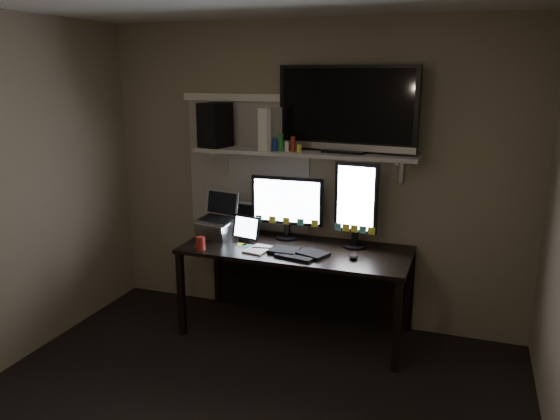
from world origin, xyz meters
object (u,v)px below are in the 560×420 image
at_px(mouse, 354,257).
at_px(laptop, 217,215).
at_px(keyboard, 298,252).
at_px(tablet, 247,229).
at_px(monitor_landscape, 287,207).
at_px(game_console, 272,129).
at_px(speaker, 215,125).
at_px(tv, 347,109).
at_px(cup, 201,243).
at_px(monitor_portrait, 356,205).
at_px(desk, 300,264).

distance_m(mouse, laptop, 1.24).
xyz_separation_m(keyboard, mouse, (0.42, 0.03, 0.00)).
xyz_separation_m(keyboard, tablet, (-0.49, 0.16, 0.10)).
bearing_deg(monitor_landscape, game_console, -162.54).
xyz_separation_m(game_console, speaker, (-0.50, -0.01, 0.01)).
height_order(keyboard, speaker, speaker).
distance_m(tv, game_console, 0.62).
bearing_deg(speaker, keyboard, -6.85).
relative_size(tablet, game_console, 0.76).
xyz_separation_m(mouse, tv, (-0.16, 0.33, 1.06)).
xyz_separation_m(cup, speaker, (-0.07, 0.46, 0.88)).
bearing_deg(laptop, mouse, 2.94).
xyz_separation_m(monitor_portrait, cup, (-1.13, -0.47, -0.29)).
distance_m(keyboard, game_console, 1.01).
relative_size(desk, monitor_portrait, 2.60).
bearing_deg(monitor_landscape, speaker, -176.05).
distance_m(keyboard, speaker, 1.27).
bearing_deg(monitor_portrait, monitor_landscape, -177.44).
bearing_deg(cup, tablet, 50.30).
distance_m(mouse, tv, 1.12).
relative_size(tablet, laptop, 0.68).
bearing_deg(keyboard, speaker, 171.58).
xyz_separation_m(monitor_landscape, laptop, (-0.57, -0.15, -0.08)).
xyz_separation_m(monitor_landscape, monitor_portrait, (0.58, -0.04, 0.08)).
relative_size(keyboard, mouse, 4.45).
bearing_deg(laptop, tv, 19.42).
distance_m(monitor_landscape, tablet, 0.38).
xyz_separation_m(desk, keyboard, (0.06, -0.26, 0.19)).
xyz_separation_m(monitor_landscape, tv, (0.48, 0.00, 0.81)).
relative_size(laptop, game_console, 1.11).
distance_m(monitor_portrait, game_console, 0.90).
distance_m(monitor_landscape, speaker, 0.90).
height_order(tablet, tv, tv).
distance_m(monitor_portrait, cup, 1.26).
distance_m(game_console, speaker, 0.50).
xyz_separation_m(tablet, cup, (-0.26, -0.31, -0.06)).
bearing_deg(monitor_portrait, tablet, -162.99).
bearing_deg(tv, game_console, -170.09).
height_order(desk, laptop, laptop).
height_order(tv, speaker, tv).
xyz_separation_m(monitor_landscape, cup, (-0.54, -0.51, -0.22)).
bearing_deg(game_console, speaker, -164.00).
bearing_deg(speaker, tv, 16.36).
distance_m(tablet, cup, 0.41).
bearing_deg(mouse, speaker, 153.58).
xyz_separation_m(laptop, speaker, (-0.04, 0.10, 0.75)).
bearing_deg(monitor_portrait, laptop, -167.93).
xyz_separation_m(monitor_portrait, laptop, (-1.16, -0.11, -0.16)).
relative_size(monitor_landscape, tv, 0.56).
relative_size(tablet, cup, 2.39).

